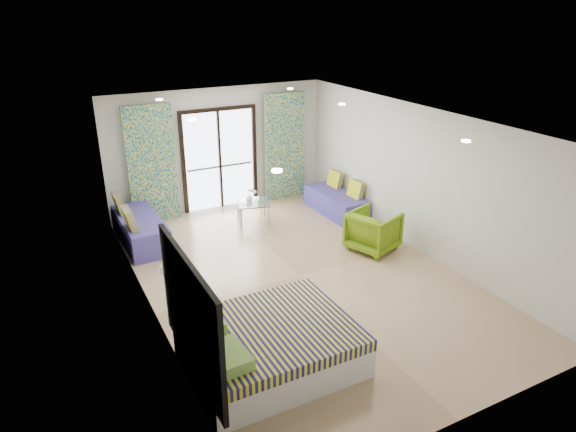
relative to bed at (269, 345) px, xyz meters
name	(u,v)px	position (x,y,z in m)	size (l,w,h in m)	color
floor	(299,276)	(1.48, 1.87, -0.30)	(5.00, 7.50, 0.01)	#9B7D5C
ceiling	(301,121)	(1.48, 1.87, 2.40)	(5.00, 7.50, 0.01)	silver
wall_back	(219,149)	(1.48, 5.62, 1.05)	(5.00, 0.01, 2.70)	silver
wall_front	(475,320)	(1.48, -1.88, 1.05)	(5.00, 0.01, 2.70)	silver
wall_left	(146,233)	(-1.02, 1.87, 1.05)	(0.01, 7.50, 2.70)	silver
wall_right	(419,180)	(3.98, 1.87, 1.05)	(0.01, 7.50, 2.70)	silver
balcony_door	(219,153)	(1.48, 5.60, 0.96)	(1.76, 0.08, 2.28)	black
balcony_rail	(220,166)	(1.48, 5.60, 0.65)	(1.52, 0.03, 0.04)	#595451
curtain_left	(152,165)	(-0.07, 5.44, 0.95)	(1.00, 0.10, 2.50)	silver
curtain_right	(284,147)	(3.03, 5.44, 0.95)	(1.00, 0.10, 2.50)	silver
downlight_a	(277,171)	(0.08, -0.13, 2.37)	(0.12, 0.12, 0.02)	#FFE0B2
downlight_b	(466,141)	(2.88, -0.13, 2.37)	(0.12, 0.12, 0.02)	#FFE0B2
downlight_c	(192,119)	(0.08, 2.87, 2.37)	(0.12, 0.12, 0.02)	#FFE0B2
downlight_d	(342,104)	(2.88, 2.87, 2.37)	(0.12, 0.12, 0.02)	#FFE0B2
downlight_e	(159,99)	(0.08, 4.87, 2.37)	(0.12, 0.12, 0.02)	#FFE0B2
downlight_f	(290,89)	(2.88, 4.87, 2.37)	(0.12, 0.12, 0.02)	#FFE0B2
headboard	(190,316)	(-0.98, 0.00, 0.75)	(0.06, 2.10, 1.50)	black
switch_plate	(161,270)	(-0.99, 1.25, 0.75)	(0.02, 0.10, 0.10)	silver
bed	(269,345)	(0.00, 0.00, 0.00)	(2.09, 1.71, 0.72)	silver
daybed_left	(140,229)	(-0.64, 4.49, -0.01)	(0.78, 1.90, 0.93)	#423B8D
daybed_right	(336,202)	(3.59, 4.02, -0.04)	(0.71, 1.72, 0.84)	#423B8D
coffee_table	(253,204)	(1.75, 4.45, 0.09)	(0.82, 0.82, 0.76)	silver
vase	(249,198)	(1.70, 4.50, 0.21)	(0.16, 0.16, 0.16)	white
armchair	(373,229)	(3.22, 2.14, 0.12)	(0.82, 0.77, 0.84)	#668E12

